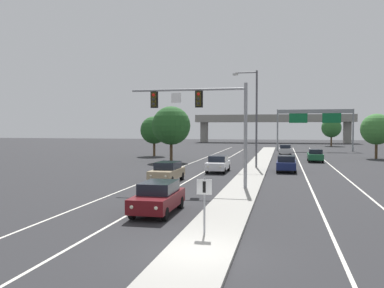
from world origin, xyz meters
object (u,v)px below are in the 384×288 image
Objects in this scene: tree_far_right_b at (331,128)px; tree_far_left_c at (171,126)px; street_lamp_median at (254,113)px; overhead_signal_mast at (207,112)px; median_sign_post at (204,197)px; car_receding_navy at (286,163)px; car_oncoming_tan at (167,172)px; car_oncoming_white at (218,164)px; highway_sign_gantry at (315,117)px; car_receding_silver at (285,149)px; car_oncoming_darkred at (158,197)px; tree_far_left_a at (154,130)px; tree_far_right_c at (377,129)px; car_receding_green at (315,155)px.

tree_far_left_c is at bearing -116.40° from tree_far_right_b.
street_lamp_median is 12.28m from tree_far_left_c.
overhead_signal_mast is 71.17m from tree_far_right_b.
car_receding_navy is (3.29, 25.24, -0.77)m from median_sign_post.
car_oncoming_tan is (-5.98, -11.98, -4.97)m from street_lamp_median.
overhead_signal_mast is 11.74m from car_oncoming_white.
highway_sign_gantry is 33.64m from tree_far_left_c.
car_oncoming_tan and car_receding_navy have the same top height.
median_sign_post is at bearing -97.44° from car_receding_navy.
car_receding_navy is 16.60m from tree_far_left_c.
car_receding_silver is (-0.03, 25.09, 0.00)m from car_receding_navy.
car_oncoming_tan is (-5.93, 15.57, -0.77)m from median_sign_post.
car_oncoming_darkred is 79.93m from tree_far_right_b.
median_sign_post is at bearing -90.09° from street_lamp_median.
tree_far_right_c is (31.20, 1.86, 0.16)m from tree_far_left_a.
highway_sign_gantry is at bearing 36.95° from tree_far_left_a.
overhead_signal_mast is at bearing -66.02° from tree_far_left_a.
highway_sign_gantry is at bearing 81.90° from car_receding_navy.
car_oncoming_darkred is 0.34× the size of highway_sign_gantry.
tree_far_left_a is at bearing 107.89° from car_oncoming_darkred.
tree_far_left_a is at bearing 135.35° from street_lamp_median.
car_receding_green is 11.61m from tree_far_right_c.
tree_far_left_c reaches higher than tree_far_right_c.
tree_far_right_b is (13.52, 82.11, 2.55)m from median_sign_post.
street_lamp_median is (0.04, 27.55, 4.21)m from median_sign_post.
median_sign_post reaches higher than car_receding_green.
car_receding_silver is 0.65× the size of tree_far_left_c.
tree_far_right_b is (24.06, 48.47, -0.36)m from tree_far_left_c.
tree_far_left_a is (-24.20, -18.20, -2.31)m from highway_sign_gantry.
tree_far_right_b is at bearing 80.65° from median_sign_post.
tree_far_right_b reaches higher than tree_far_left_a.
tree_far_left_c is at bearing 126.27° from car_oncoming_white.
overhead_signal_mast reaches higher than median_sign_post.
car_oncoming_white is 0.73× the size of tree_far_right_c.
median_sign_post is at bearing -51.99° from car_oncoming_darkred.
tree_far_right_b is (16.62, 58.62, 3.32)m from car_oncoming_white.
car_receding_green is at bearing 79.68° from median_sign_post.
car_oncoming_darkred is at bearing -72.11° from tree_far_left_a.
overhead_signal_mast is at bearing -98.67° from street_lamp_median.
tree_far_left_c reaches higher than car_oncoming_tan.
car_receding_green is 23.47m from tree_far_left_a.
car_receding_navy is at bearing -43.23° from tree_far_left_a.
car_receding_green is (10.01, 33.84, 0.00)m from car_oncoming_darkred.
highway_sign_gantry reaches higher than car_oncoming_darkred.
median_sign_post is at bearing -69.93° from tree_far_left_a.
car_receding_navy is 25.09m from car_receding_silver.
car_receding_green is at bearing 60.06° from car_oncoming_tan.
car_oncoming_tan is 0.71× the size of tree_far_right_b.
highway_sign_gantry reaches higher than overhead_signal_mast.
tree_far_right_c is (12.17, -5.30, 3.19)m from car_receding_silver.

